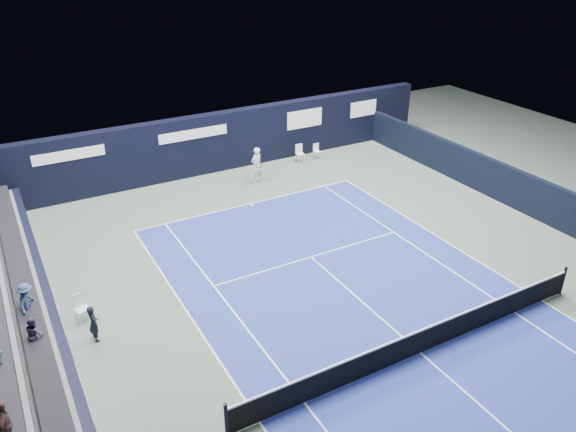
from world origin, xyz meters
name	(u,v)px	position (x,y,z in m)	size (l,w,h in m)	color
ground	(380,318)	(0.00, 2.00, 0.00)	(48.00, 48.00, 0.00)	#4C5B51
court_surface	(421,353)	(0.00, 0.00, 0.00)	(10.97, 23.77, 0.01)	navy
enclosure_wall_right	(510,186)	(10.50, 6.00, 0.90)	(0.30, 22.00, 1.80)	black
folding_chair_back_a	(299,150)	(4.75, 15.46, 0.64)	(0.45, 0.48, 0.96)	silver
folding_chair_back_b	(317,150)	(5.86, 15.43, 0.46)	(0.37, 0.36, 0.81)	silver
line_judge_chair	(80,305)	(-8.62, 6.77, 0.54)	(0.50, 0.49, 0.95)	silver
line_judge	(94,323)	(-8.46, 5.48, 0.63)	(0.46, 0.30, 1.27)	black
court_markings	(421,353)	(0.00, 0.00, 0.01)	(11.03, 23.83, 0.00)	white
tennis_net	(422,340)	(0.00, 0.00, 0.51)	(12.90, 0.10, 1.10)	black
back_sponsor_wall	(211,143)	(0.01, 16.50, 1.55)	(26.00, 0.63, 3.10)	black
side_barrier_left	(56,326)	(-9.50, 5.97, 0.60)	(0.33, 22.00, 1.20)	black
tennis_player	(257,165)	(1.42, 14.02, 0.92)	(0.78, 0.93, 1.84)	white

